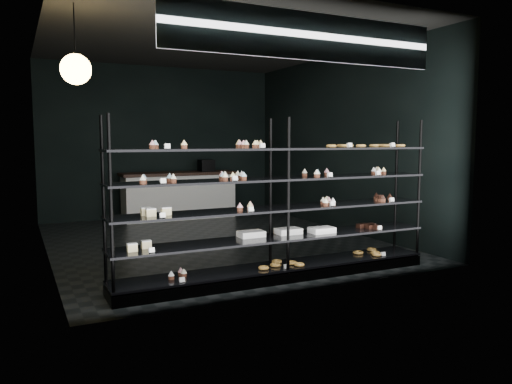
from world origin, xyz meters
The scene contains 5 objects.
room centered at (0.00, 0.00, 1.60)m, with size 5.01×6.01×3.20m.
display_shelf centered at (-0.11, -2.45, 0.63)m, with size 4.00×0.50×1.91m.
signage centered at (0.00, -2.93, 2.75)m, with size 3.30×0.05×0.50m.
pendant_lamp centered at (-2.20, -1.51, 2.45)m, with size 0.34×0.34×0.90m.
service_counter centered at (0.23, 2.50, 0.50)m, with size 2.41×0.65×1.23m.
Camera 1 is at (-2.89, -7.57, 1.66)m, focal length 35.00 mm.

